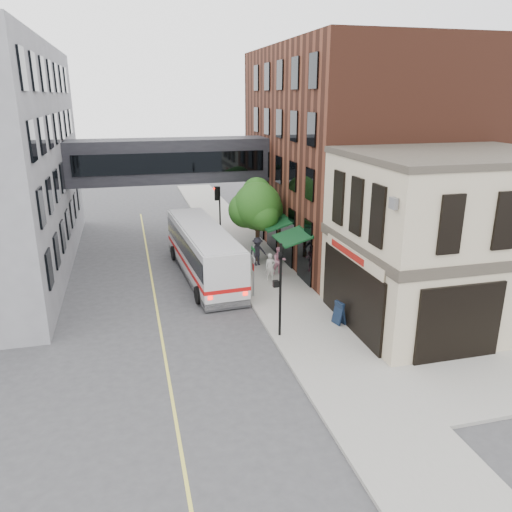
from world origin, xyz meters
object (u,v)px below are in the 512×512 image
bus (203,250)px  newspaper_box (247,268)px  pedestrian_b (279,261)px  pedestrian_a (270,267)px  sandwich_board (339,313)px  pedestrian_c (257,251)px

bus → newspaper_box: bearing=-15.4°
pedestrian_b → newspaper_box: (-1.95, 0.58, -0.47)m
bus → pedestrian_a: bus is taller
sandwich_board → bus: bearing=107.4°
bus → sandwich_board: size_ratio=10.22×
newspaper_box → pedestrian_c: bearing=49.4°
pedestrian_c → sandwich_board: pedestrian_c is taller
bus → pedestrian_c: 3.84m
pedestrian_a → pedestrian_b: bearing=53.2°
pedestrian_a → sandwich_board: 6.92m
pedestrian_b → newspaper_box: 2.09m
newspaper_box → sandwich_board: (2.73, -8.13, 0.15)m
pedestrian_b → sandwich_board: (0.78, -7.55, -0.32)m
newspaper_box → pedestrian_b: bearing=-21.1°
newspaper_box → bus: bearing=160.0°
pedestrian_b → pedestrian_c: size_ratio=0.93×
pedestrian_a → newspaper_box: size_ratio=1.97×
pedestrian_a → pedestrian_c: bearing=99.2°
bus → pedestrian_a: size_ratio=6.97×
pedestrian_c → newspaper_box: size_ratio=2.24×
pedestrian_c → sandwich_board: (1.65, -9.62, -0.38)m
pedestrian_b → pedestrian_c: 2.25m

